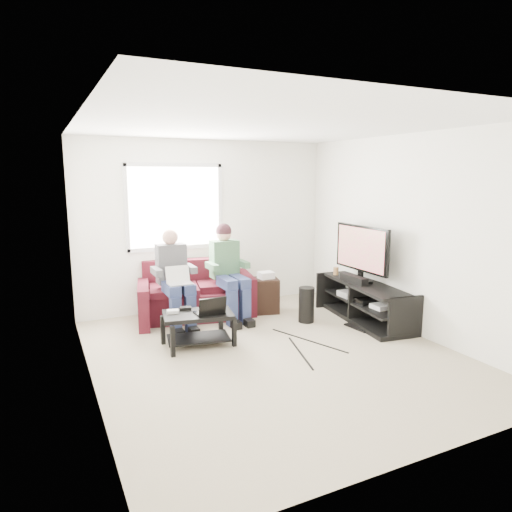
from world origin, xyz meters
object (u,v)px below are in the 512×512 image
object	(u,v)px
sofa	(196,296)
tv_stand	(364,304)
coffee_table	(198,321)
end_table	(266,294)
subwoofer	(306,305)
tv	(361,250)

from	to	relation	value
sofa	tv_stand	distance (m)	2.44
sofa	tv_stand	bearing A→B (deg)	-31.43
coffee_table	end_table	bearing A→B (deg)	32.37
subwoofer	coffee_table	bearing A→B (deg)	-173.26
tv_stand	coffee_table	bearing A→B (deg)	177.16
end_table	coffee_table	bearing A→B (deg)	-147.63
subwoofer	sofa	bearing A→B (deg)	144.11
subwoofer	tv	bearing A→B (deg)	-16.07
coffee_table	end_table	world-z (taller)	end_table
coffee_table	end_table	size ratio (longest dim) A/B	1.45
tv	tv_stand	bearing A→B (deg)	-88.53
tv_stand	subwoofer	size ratio (longest dim) A/B	3.46
tv_stand	subwoofer	xyz separation A→B (m)	(-0.77, 0.32, 0.00)
sofa	subwoofer	world-z (taller)	sofa
sofa	tv_stand	size ratio (longest dim) A/B	1.09
tv_stand	end_table	world-z (taller)	end_table
coffee_table	tv_stand	world-z (taller)	tv_stand
coffee_table	end_table	xyz separation A→B (m)	(1.38, 0.87, -0.02)
subwoofer	end_table	bearing A→B (deg)	114.14
sofa	subwoofer	xyz separation A→B (m)	(1.32, -0.95, -0.05)
coffee_table	tv_stand	bearing A→B (deg)	-2.84
tv_stand	subwoofer	world-z (taller)	tv_stand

